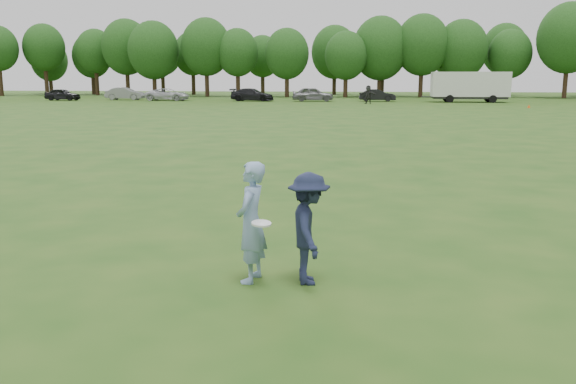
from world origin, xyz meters
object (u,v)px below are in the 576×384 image
player_far_d (368,95)px  car_a (63,94)px  car_e (313,94)px  car_f (377,95)px  car_c (168,95)px  cargo_trailer (470,85)px  field_cone (529,106)px  defender (309,228)px  car_b (125,94)px  thrower (251,222)px  car_d (252,95)px

player_far_d → car_a: player_far_d is taller
car_e → car_a: bearing=86.3°
car_a → car_f: (35.71, 1.29, -0.02)m
car_c → cargo_trailer: bearing=-88.3°
field_cone → car_c: bearing=162.4°
defender → field_cone: bearing=-28.3°
car_a → car_f: bearing=-83.1°
car_c → car_e: (16.52, -0.06, 0.10)m
defender → car_b: (-26.35, 60.94, -0.06)m
thrower → car_f: bearing=-175.1°
car_a → cargo_trailer: cargo_trailer is taller
player_far_d → car_f: size_ratio=0.46×
car_a → cargo_trailer: 45.44m
car_b → car_e: size_ratio=0.96×
defender → car_f: 60.27m
defender → field_cone: (15.67, 48.16, -0.63)m
car_c → car_b: bearing=79.9°
defender → car_c: bearing=9.0°
car_a → car_e: car_e is taller
car_c → field_cone: size_ratio=16.35×
thrower → car_a: thrower is taller
car_e → field_cone: car_e is taller
cargo_trailer → car_c: bearing=179.4°
defender → car_e: defender is taller
car_c → car_f: car_c is taller
thrower → field_cone: bearing=169.4°
car_e → car_f: 7.07m
car_b → car_f: car_b is taller
car_c → car_f: (23.57, 0.47, -0.02)m
car_a → car_f: car_a is taller
car_d → car_f: bearing=-79.9°
car_b → field_cone: size_ratio=14.63×
player_far_d → cargo_trailer: cargo_trailer is taller
car_c → car_e: size_ratio=1.07×
car_c → cargo_trailer: 33.31m
car_d → cargo_trailer: 23.56m
car_a → car_c: size_ratio=0.81×
thrower → defender: size_ratio=1.09×
cargo_trailer → car_e: bearing=179.0°
car_e → player_far_d: bearing=-135.5°
player_far_d → car_c: 23.08m
car_b → field_cone: car_b is taller
car_b → car_e: 22.05m
field_cone → car_a: bearing=167.5°
thrower → car_e: 59.79m
thrower → car_c: (-20.04, 59.75, -0.17)m
player_far_d → cargo_trailer: (10.80, 4.78, 0.85)m
car_e → car_f: bearing=-90.8°
defender → field_cone: defender is taller
car_f → car_c: bearing=90.6°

